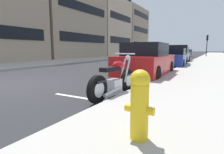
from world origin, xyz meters
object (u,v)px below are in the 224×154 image
crossing_truck (176,50)px  car_opposite_curb (133,53)px  parked_motorcycle (115,80)px  parked_car_mid_block (179,55)px  parked_car_second_in_row (146,61)px  fire_hydrant (140,103)px  parked_car_far_down_curb (172,58)px  traffic_signal_near_corner (207,41)px

crossing_truck → car_opposite_curb: crossing_truck is taller
crossing_truck → car_opposite_curb: size_ratio=1.22×
parked_motorcycle → parked_car_mid_block: size_ratio=0.45×
parked_motorcycle → car_opposite_curb: 20.59m
crossing_truck → parked_car_mid_block: bearing=96.9°
parked_motorcycle → parked_car_second_in_row: 4.01m
fire_hydrant → parked_motorcycle: bearing=34.9°
parked_car_far_down_curb → parked_motorcycle: bearing=179.3°
parked_car_second_in_row → crossing_truck: (27.85, 3.65, 0.35)m
parked_motorcycle → parked_car_far_down_curb: (9.74, 0.47, 0.20)m
parked_car_far_down_curb → crossing_truck: bearing=5.9°
parked_motorcycle → fire_hydrant: 2.59m
crossing_truck → fire_hydrant: size_ratio=6.63×
parked_car_second_in_row → fire_hydrant: bearing=-163.5°
parked_car_second_in_row → fire_hydrant: 6.41m
parked_motorcycle → parked_car_second_in_row: bearing=10.0°
fire_hydrant → traffic_signal_near_corner: 31.45m
traffic_signal_near_corner → parked_motorcycle: bearing=178.0°
fire_hydrant → traffic_signal_near_corner: size_ratio=0.26×
parked_car_mid_block → fire_hydrant: 17.35m
parked_car_second_in_row → traffic_signal_near_corner: size_ratio=1.26×
parked_motorcycle → crossing_truck: crossing_truck is taller
crossing_truck → fire_hydrant: 34.42m
parked_car_mid_block → traffic_signal_near_corner: 14.45m
parked_car_far_down_curb → traffic_signal_near_corner: (19.53, -1.51, 1.95)m
parked_car_second_in_row → crossing_truck: crossing_truck is taller
parked_car_second_in_row → parked_car_mid_block: parked_car_second_in_row is taller
parked_motorcycle → parked_car_mid_block: bearing=6.4°
parked_car_far_down_curb → traffic_signal_near_corner: traffic_signal_near_corner is taller
parked_motorcycle → parked_car_mid_block: 15.10m
parked_motorcycle → fire_hydrant: (-2.12, -1.48, 0.16)m
car_opposite_curb → fire_hydrant: (-21.30, -8.97, -0.10)m
parked_car_second_in_row → car_opposite_curb: size_ratio=0.91×
crossing_truck → traffic_signal_near_corner: size_ratio=1.69×
parked_motorcycle → parked_car_second_in_row: (3.97, 0.49, 0.27)m
parked_car_mid_block → crossing_truck: bearing=8.4°
parked_car_mid_block → fire_hydrant: (-17.19, -2.37, -0.09)m
parked_car_second_in_row → crossing_truck: size_ratio=0.74×
traffic_signal_near_corner → parked_car_mid_block: bearing=172.2°
parked_car_second_in_row → car_opposite_curb: parked_car_second_in_row is taller
parked_car_far_down_curb → car_opposite_curb: car_opposite_curb is taller
fire_hydrant → traffic_signal_near_corner: (31.39, 0.44, 1.98)m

